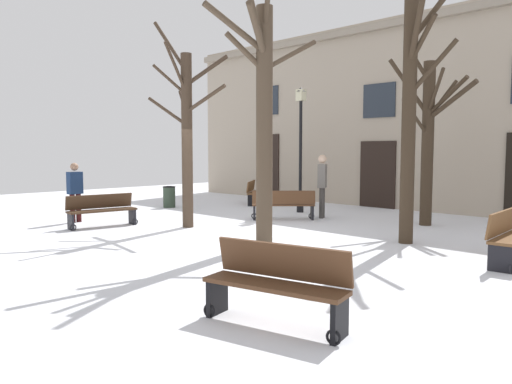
% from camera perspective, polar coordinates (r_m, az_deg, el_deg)
% --- Properties ---
extents(ground_plane, '(29.06, 29.06, 0.00)m').
position_cam_1_polar(ground_plane, '(11.82, -5.13, -4.79)').
color(ground_plane, white).
extents(building_facade, '(18.16, 0.60, 6.38)m').
position_cam_1_polar(building_facade, '(17.68, 14.39, 8.82)').
color(building_facade, tan).
rests_on(building_facade, ground).
extents(tree_center, '(2.27, 1.69, 5.32)m').
position_cam_1_polar(tree_center, '(12.72, -8.04, 7.11)').
color(tree_center, '#423326').
rests_on(tree_center, ground).
extents(tree_left_of_center, '(1.22, 2.49, 5.55)m').
position_cam_1_polar(tree_left_of_center, '(10.18, 0.83, 9.05)').
color(tree_left_of_center, '#4C3D2D').
rests_on(tree_left_of_center, ground).
extents(tree_foreground, '(2.30, 1.49, 4.51)m').
position_cam_1_polar(tree_foreground, '(13.59, 19.34, 6.35)').
color(tree_foreground, '#382B1E').
rests_on(tree_foreground, ground).
extents(tree_near_facade, '(1.07, 1.11, 5.33)m').
position_cam_1_polar(tree_near_facade, '(10.85, 17.44, 9.19)').
color(tree_near_facade, '#382B1E').
rests_on(tree_near_facade, ground).
extents(streetlamp, '(0.30, 0.30, 3.95)m').
position_cam_1_polar(streetlamp, '(15.71, 5.19, 6.42)').
color(streetlamp, black).
rests_on(streetlamp, ground).
extents(litter_bin, '(0.45, 0.45, 0.74)m').
position_cam_1_polar(litter_bin, '(17.31, -10.02, -0.55)').
color(litter_bin, '#2D3D2D').
rests_on(litter_bin, ground).
extents(bench_back_to_back_left, '(0.55, 1.70, 0.94)m').
position_cam_1_polar(bench_back_to_back_left, '(9.66, 27.32, -4.57)').
color(bench_back_to_back_left, brown).
rests_on(bench_back_to_back_left, ground).
extents(bench_near_center_tree, '(1.29, 1.52, 0.86)m').
position_cam_1_polar(bench_near_center_tree, '(18.08, -0.13, -0.05)').
color(bench_near_center_tree, brown).
rests_on(bench_near_center_tree, ground).
extents(bench_facing_shops, '(1.57, 1.57, 0.85)m').
position_cam_1_polar(bench_facing_shops, '(14.01, 3.19, -1.43)').
color(bench_facing_shops, '#51331E').
rests_on(bench_facing_shops, ground).
extents(bench_near_lamp, '(1.77, 0.81, 0.92)m').
position_cam_1_polar(bench_near_lamp, '(5.65, 2.39, -10.48)').
color(bench_near_lamp, '#51331E').
rests_on(bench_near_lamp, ground).
extents(bench_by_litter_bin, '(0.69, 1.80, 0.84)m').
position_cam_1_polar(bench_by_litter_bin, '(13.35, -17.43, -1.98)').
color(bench_by_litter_bin, '#3D2819').
rests_on(bench_by_litter_bin, ground).
extents(person_by_shop_door, '(0.37, 0.44, 1.85)m').
position_cam_1_polar(person_by_shop_door, '(14.48, 7.67, 1.10)').
color(person_by_shop_door, '#403D3A').
rests_on(person_by_shop_door, ground).
extents(person_crossing_plaza, '(0.24, 0.39, 1.63)m').
position_cam_1_polar(person_crossing_plaza, '(14.37, -20.22, 0.26)').
color(person_crossing_plaza, '#350F0F').
rests_on(person_crossing_plaza, ground).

